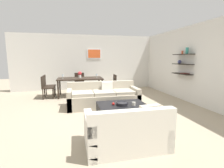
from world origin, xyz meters
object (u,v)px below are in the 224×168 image
at_px(apple_on_coffee_table, 113,104).
at_px(wine_glass_head, 80,74).
at_px(dining_chair_right_near, 112,84).
at_px(candle_jar, 134,104).
at_px(sofa_beige, 103,97).
at_px(dining_chair_head, 80,81).
at_px(wine_glass_right_near, 97,75).
at_px(dining_table, 80,80).
at_px(dining_chair_left_far, 48,84).
at_px(centerpiece_vase, 80,74).
at_px(wine_glass_left_near, 63,76).
at_px(coffee_table, 123,112).
at_px(dining_chair_left_near, 46,86).
at_px(decorative_bowl, 122,104).
at_px(loveseat_white, 126,131).

distance_m(apple_on_coffee_table, wine_glass_head, 3.52).
bearing_deg(dining_chair_right_near, candle_jar, -92.13).
height_order(sofa_beige, dining_chair_head, dining_chair_head).
distance_m(wine_glass_right_near, wine_glass_head, 0.87).
distance_m(dining_table, dining_chair_right_near, 1.35).
height_order(dining_chair_left_far, centerpiece_vase, centerpiece_vase).
bearing_deg(centerpiece_vase, wine_glass_left_near, -168.61).
relative_size(sofa_beige, dining_chair_right_near, 2.59).
height_order(coffee_table, dining_chair_right_near, dining_chair_right_near).
bearing_deg(dining_chair_left_near, centerpiece_vase, 10.08).
xyz_separation_m(coffee_table, decorative_bowl, (-0.03, -0.06, 0.23)).
height_order(coffee_table, dining_chair_left_near, dining_chair_left_near).
bearing_deg(decorative_bowl, centerpiece_vase, 107.04).
distance_m(sofa_beige, decorative_bowl, 1.34).
height_order(dining_chair_head, wine_glass_left_near, wine_glass_left_near).
relative_size(decorative_bowl, dining_chair_left_near, 0.34).
height_order(dining_chair_right_near, wine_glass_left_near, wine_glass_left_near).
distance_m(dining_chair_left_far, dining_chair_head, 1.48).
bearing_deg(wine_glass_left_near, wine_glass_head, 38.80).
bearing_deg(loveseat_white, wine_glass_right_near, 89.39).
relative_size(decorative_bowl, wine_glass_right_near, 1.80).
relative_size(decorative_bowl, centerpiece_vase, 1.11).
distance_m(dining_chair_left_near, centerpiece_vase, 1.39).
bearing_deg(dining_chair_right_near, dining_chair_head, 139.95).
relative_size(dining_chair_right_near, wine_glass_right_near, 5.22).
relative_size(dining_chair_right_near, wine_glass_left_near, 4.86).
bearing_deg(dining_table, dining_chair_left_far, 170.61).
distance_m(dining_table, dining_chair_head, 0.91).
bearing_deg(candle_jar, dining_chair_left_near, 131.25).
xyz_separation_m(dining_chair_left_far, dining_chair_head, (1.32, 0.67, 0.00)).
relative_size(loveseat_white, dining_chair_left_near, 1.61).
bearing_deg(dining_chair_head, dining_chair_right_near, -40.05).
relative_size(apple_on_coffee_table, wine_glass_left_near, 0.40).
xyz_separation_m(wine_glass_right_near, wine_glass_left_near, (-1.36, -0.00, 0.01)).
bearing_deg(dining_chair_left_far, candle_jar, -52.70).
bearing_deg(sofa_beige, dining_table, 111.12).
relative_size(dining_chair_left_far, dining_chair_head, 1.00).
distance_m(decorative_bowl, wine_glass_left_near, 3.37).
distance_m(sofa_beige, dining_table, 1.90).
height_order(decorative_bowl, dining_chair_left_far, dining_chair_left_far).
relative_size(dining_chair_left_far, dining_chair_right_near, 1.00).
bearing_deg(coffee_table, sofa_beige, 102.93).
distance_m(loveseat_white, dining_chair_right_near, 4.16).
relative_size(dining_chair_head, dining_chair_right_near, 1.00).
distance_m(decorative_bowl, dining_chair_left_far, 3.96).
relative_size(sofa_beige, loveseat_white, 1.61).
height_order(dining_chair_head, wine_glass_head, wine_glass_head).
distance_m(loveseat_white, wine_glass_right_near, 4.23).
relative_size(dining_table, dining_chair_left_near, 2.08).
bearing_deg(wine_glass_left_near, centerpiece_vase, 11.39).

